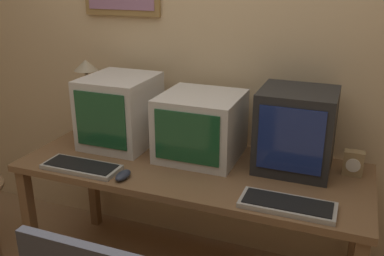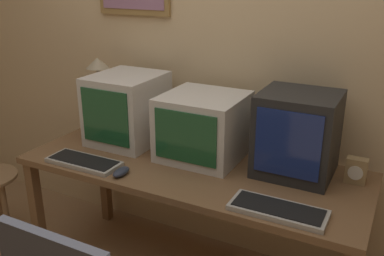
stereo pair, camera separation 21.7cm
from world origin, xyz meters
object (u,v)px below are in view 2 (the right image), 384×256
object	(u,v)px
desk_lamp	(98,76)
keyboard_main	(84,162)
mouse_near_keyboard	(121,172)
monitor_left	(127,108)
monitor_center	(203,126)
monitor_right	(297,134)
keyboard_side	(278,210)
desk_clock	(356,171)

from	to	relation	value
desk_lamp	keyboard_main	bearing A→B (deg)	-61.30
mouse_near_keyboard	desk_lamp	world-z (taller)	desk_lamp
monitor_left	monitor_center	size ratio (longest dim) A/B	1.01
monitor_right	keyboard_main	xyz separation A→B (m)	(-1.01, -0.41, -0.19)
monitor_center	keyboard_main	size ratio (longest dim) A/B	1.03
keyboard_side	desk_lamp	world-z (taller)	desk_lamp
keyboard_side	desk_clock	bearing A→B (deg)	60.23
monitor_left	mouse_near_keyboard	size ratio (longest dim) A/B	3.66
monitor_left	monitor_right	size ratio (longest dim) A/B	1.02
mouse_near_keyboard	desk_clock	size ratio (longest dim) A/B	0.91
desk_clock	mouse_near_keyboard	bearing A→B (deg)	-156.47
keyboard_main	desk_lamp	world-z (taller)	desk_lamp
monitor_center	mouse_near_keyboard	size ratio (longest dim) A/B	3.64
keyboard_main	desk_lamp	xyz separation A→B (m)	(-0.27, 0.49, 0.33)
monitor_center	desk_clock	world-z (taller)	monitor_center
keyboard_main	desk_lamp	bearing A→B (deg)	118.70
mouse_near_keyboard	keyboard_side	bearing A→B (deg)	1.49
monitor_center	mouse_near_keyboard	world-z (taller)	monitor_center
monitor_left	mouse_near_keyboard	world-z (taller)	monitor_left
keyboard_main	desk_clock	distance (m)	1.37
mouse_near_keyboard	desk_clock	distance (m)	1.14
keyboard_side	mouse_near_keyboard	size ratio (longest dim) A/B	3.57
monitor_left	desk_lamp	xyz separation A→B (m)	(-0.28, 0.10, 0.14)
monitor_right	monitor_left	bearing A→B (deg)	-178.35
monitor_left	desk_lamp	distance (m)	0.33
keyboard_main	desk_clock	size ratio (longest dim) A/B	3.21
monitor_center	keyboard_main	distance (m)	0.66
keyboard_main	mouse_near_keyboard	bearing A→B (deg)	-4.17
keyboard_main	keyboard_side	size ratio (longest dim) A/B	0.99
monitor_right	keyboard_main	world-z (taller)	monitor_right
monitor_center	desk_lamp	size ratio (longest dim) A/B	0.92
monitor_left	desk_clock	world-z (taller)	monitor_left
monitor_left	desk_clock	bearing A→B (deg)	2.27
mouse_near_keyboard	keyboard_main	bearing A→B (deg)	175.83
keyboard_side	desk_lamp	bearing A→B (deg)	159.80
desk_clock	desk_lamp	bearing A→B (deg)	178.15
monitor_center	monitor_right	bearing A→B (deg)	3.66
monitor_left	monitor_center	xyz separation A→B (m)	(0.50, -0.00, -0.03)
monitor_right	mouse_near_keyboard	bearing A→B (deg)	-150.18
monitor_right	desk_clock	bearing A→B (deg)	4.42
keyboard_main	mouse_near_keyboard	size ratio (longest dim) A/B	3.53
monitor_left	mouse_near_keyboard	xyz separation A→B (m)	(0.24, -0.40, -0.18)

